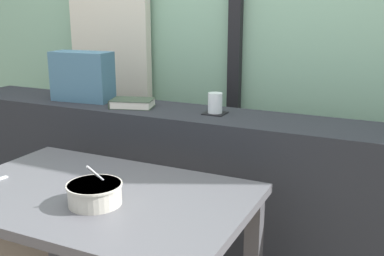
% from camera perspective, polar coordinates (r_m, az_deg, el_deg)
% --- Properties ---
extents(curtain_left_panel, '(0.56, 0.06, 2.50)m').
position_cam_1_polar(curtain_left_panel, '(2.96, -10.26, 12.80)').
color(curtain_left_panel, beige).
rests_on(curtain_left_panel, ground).
extents(window_divider_post, '(0.07, 0.05, 2.60)m').
position_cam_1_polar(window_divider_post, '(2.60, 5.57, 13.79)').
color(window_divider_post, black).
rests_on(window_divider_post, ground).
extents(dark_console_ledge, '(2.80, 0.36, 0.86)m').
position_cam_1_polar(dark_console_ledge, '(2.32, 0.57, -8.43)').
color(dark_console_ledge, '#23262B').
rests_on(dark_console_ledge, ground).
extents(breakfast_table, '(1.11, 0.71, 0.70)m').
position_cam_1_polar(breakfast_table, '(1.76, -11.55, -11.06)').
color(breakfast_table, '#414145').
rests_on(breakfast_table, ground).
extents(coaster_square, '(0.10, 0.10, 0.00)m').
position_cam_1_polar(coaster_square, '(2.16, 2.88, 1.85)').
color(coaster_square, black).
rests_on(coaster_square, dark_console_ledge).
extents(juice_glass, '(0.07, 0.07, 0.09)m').
position_cam_1_polar(juice_glass, '(2.15, 2.89, 3.00)').
color(juice_glass, white).
rests_on(juice_glass, coaster_square).
extents(closed_book, '(0.24, 0.19, 0.04)m').
position_cam_1_polar(closed_book, '(2.32, -7.46, 3.09)').
color(closed_book, '#334233').
rests_on(closed_book, dark_console_ledge).
extents(throw_pillow, '(0.33, 0.17, 0.26)m').
position_cam_1_polar(throw_pillow, '(2.51, -13.47, 6.27)').
color(throw_pillow, '#426B84').
rests_on(throw_pillow, dark_console_ledge).
extents(soup_bowl, '(0.19, 0.19, 0.15)m').
position_cam_1_polar(soup_bowl, '(1.61, -11.99, -8.02)').
color(soup_bowl, '#BCB7A8').
rests_on(soup_bowl, breakfast_table).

